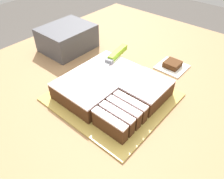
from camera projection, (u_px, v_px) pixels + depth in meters
countertop at (110, 149)px, 1.15m from camera, size 1.40×1.10×0.93m
cake_board at (112, 97)px, 0.78m from camera, size 0.36×0.38×0.01m
cake at (112, 88)px, 0.76m from camera, size 0.29×0.32×0.06m
knife at (113, 57)px, 0.84m from camera, size 0.31×0.07×0.02m
paper_napkin at (172, 67)px, 0.92m from camera, size 0.11×0.11×0.01m
brownie at (172, 64)px, 0.91m from camera, size 0.06×0.06×0.02m
storage_box at (67, 38)px, 1.01m from camera, size 0.23×0.19×0.11m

